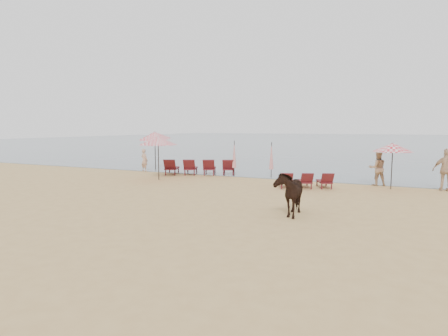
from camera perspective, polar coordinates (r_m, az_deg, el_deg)
The scene contains 13 objects.
ground at distance 12.60m, azimuth -9.67°, elevation -7.25°, with size 120.00×120.00×0.00m, color tan.
sea at distance 90.39m, azimuth 20.44°, elevation 4.03°, with size 160.00×140.00×0.06m, color #51606B.
lounger_cluster_left at distance 23.01m, azimuth -3.70°, elevation 0.12°, with size 4.58×3.28×0.67m.
lounger_cluster_right at distance 18.35m, azimuth 12.28°, elevation -1.87°, with size 2.81×2.27×0.54m.
umbrella_open_left_a at distance 20.97m, azimuth -10.01°, elevation 4.09°, with size 2.12×2.12×2.41m.
umbrella_open_left_b at distance 26.06m, azimuth -10.49°, elevation 4.90°, with size 2.13×2.17×2.71m.
umbrella_open_right at distance 19.17m, azimuth 24.33°, elevation 2.88°, with size 1.80×1.80×2.19m.
umbrella_closed_left at distance 22.12m, azimuth 1.57°, elevation 2.07°, with size 0.26×0.26×2.12m.
umbrella_closed_right at distance 21.63m, azimuth 7.24°, elevation 1.84°, with size 0.25×0.25×2.07m.
cow at distance 12.66m, azimuth 9.90°, elevation -3.70°, with size 0.81×1.79×1.51m, color black.
beachgoer_left at distance 25.19m, azimuth -12.04°, elevation 1.17°, with size 0.54×0.36×1.49m, color tan.
beachgoer_right_a at distance 20.23m, azimuth 22.34°, elevation -0.02°, with size 0.85×0.66×1.75m, color tan.
beachgoer_right_b at distance 19.84m, azimuth 30.80°, elevation -0.25°, with size 1.14×0.48×1.95m, color tan.
Camera 1 is at (6.97, -10.07, 2.93)m, focal length 30.00 mm.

